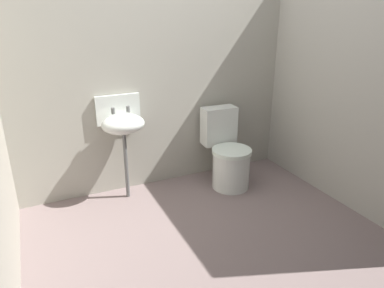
{
  "coord_description": "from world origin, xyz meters",
  "views": [
    {
      "loc": [
        -1.15,
        -2.21,
        1.75
      ],
      "look_at": [
        0.0,
        0.27,
        0.7
      ],
      "focal_mm": 33.31,
      "sensor_mm": 36.0,
      "label": 1
    }
  ],
  "objects": [
    {
      "name": "ground_plane",
      "position": [
        0.0,
        0.0,
        -0.04
      ],
      "size": [
        3.2,
        2.53,
        0.08
      ],
      "primitive_type": "cube",
      "color": "#736260"
    },
    {
      "name": "wall_back",
      "position": [
        0.0,
        1.11,
        1.05
      ],
      "size": [
        3.2,
        0.1,
        2.1
      ],
      "primitive_type": "cube",
      "color": "#A19E91",
      "rests_on": "ground"
    },
    {
      "name": "wall_right",
      "position": [
        1.45,
        0.1,
        1.05
      ],
      "size": [
        0.1,
        2.33,
        2.1
      ],
      "primitive_type": "cube",
      "color": "#A4A196",
      "rests_on": "ground"
    },
    {
      "name": "toilet_near_wall",
      "position": [
        0.61,
        0.71,
        0.32
      ],
      "size": [
        0.41,
        0.6,
        0.78
      ],
      "rotation": [
        0.0,
        0.0,
        3.11
      ],
      "color": "silver",
      "rests_on": "ground"
    },
    {
      "name": "sink",
      "position": [
        -0.41,
        0.9,
        0.75
      ],
      "size": [
        0.42,
        0.35,
        0.99
      ],
      "color": "#5C5D5C",
      "rests_on": "ground"
    }
  ]
}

